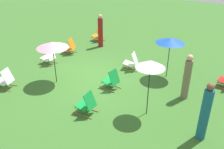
% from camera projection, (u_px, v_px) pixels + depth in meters
% --- Properties ---
extents(ground_plane, '(40.00, 40.00, 0.00)m').
position_uv_depth(ground_plane, '(89.00, 78.00, 10.71)').
color(ground_plane, '#386B28').
extents(deckchair_0, '(0.49, 0.77, 0.83)m').
position_uv_depth(deckchair_0, '(98.00, 35.00, 14.83)').
color(deckchair_0, olive).
rests_on(deckchair_0, ground).
extents(deckchair_2, '(0.59, 0.83, 0.83)m').
position_uv_depth(deckchair_2, '(111.00, 80.00, 9.78)').
color(deckchair_2, olive).
rests_on(deckchair_2, ground).
extents(deckchair_3, '(0.61, 0.84, 0.83)m').
position_uv_depth(deckchair_3, '(132.00, 62.00, 11.34)').
color(deckchair_3, olive).
rests_on(deckchair_3, ground).
extents(deckchair_5, '(0.67, 0.86, 0.83)m').
position_uv_depth(deckchair_5, '(70.00, 47.00, 13.05)').
color(deckchair_5, olive).
rests_on(deckchair_5, ground).
extents(deckchair_6, '(0.52, 0.79, 0.83)m').
position_uv_depth(deckchair_6, '(49.00, 57.00, 11.87)').
color(deckchair_6, olive).
rests_on(deckchair_6, ground).
extents(deckchair_7, '(0.66, 0.86, 0.83)m').
position_uv_depth(deckchair_7, '(5.00, 80.00, 9.82)').
color(deckchair_7, olive).
rests_on(deckchair_7, ground).
extents(deckchair_10, '(0.52, 0.78, 0.83)m').
position_uv_depth(deckchair_10, '(87.00, 104.00, 8.28)').
color(deckchair_10, olive).
rests_on(deckchair_10, ground).
extents(umbrella_0, '(1.22, 1.22, 1.80)m').
position_uv_depth(umbrella_0, '(170.00, 40.00, 10.09)').
color(umbrella_0, black).
rests_on(umbrella_0, ground).
extents(umbrella_1, '(1.27, 1.27, 1.79)m').
position_uv_depth(umbrella_1, '(52.00, 45.00, 9.64)').
color(umbrella_1, black).
rests_on(umbrella_1, ground).
extents(umbrella_2, '(0.94, 0.94, 2.01)m').
position_uv_depth(umbrella_2, '(150.00, 64.00, 7.57)').
color(umbrella_2, black).
rests_on(umbrella_2, ground).
extents(person_0, '(0.32, 0.32, 1.87)m').
position_uv_depth(person_0, '(100.00, 31.00, 13.73)').
color(person_0, maroon).
rests_on(person_0, ground).
extents(person_1, '(0.38, 0.38, 1.77)m').
position_uv_depth(person_1, '(187.00, 78.00, 8.94)').
color(person_1, '#72664C').
rests_on(person_1, ground).
extents(person_2, '(0.39, 0.39, 1.89)m').
position_uv_depth(person_2, '(205.00, 113.00, 6.94)').
color(person_2, '#195972').
rests_on(person_2, ground).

